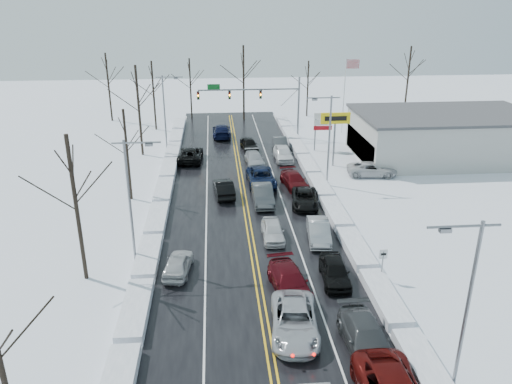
{
  "coord_description": "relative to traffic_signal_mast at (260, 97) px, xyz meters",
  "views": [
    {
      "loc": [
        -2.58,
        -36.01,
        17.8
      ],
      "look_at": [
        0.72,
        2.45,
        2.5
      ],
      "focal_mm": 35.0,
      "sensor_mm": 36.0,
      "label": 1
    }
  ],
  "objects": [
    {
      "name": "queued_car_4",
      "position": [
        -1.74,
        -29.26,
        -5.48
      ],
      "size": [
        1.71,
        4.15,
        1.41
      ],
      "primitive_type": "imported",
      "rotation": [
        0.0,
        0.0,
        -0.01
      ],
      "color": "silver",
      "rests_on": "ground"
    },
    {
      "name": "queued_car_16",
      "position": [
        1.78,
        -9.58,
        -5.48
      ],
      "size": [
        2.0,
        4.89,
        1.66
      ],
      "primitive_type": "imported",
      "rotation": [
        0.0,
        0.0,
        0.01
      ],
      "color": "white",
      "rests_on": "ground"
    },
    {
      "name": "streetlight_sw",
      "position": [
        -11.74,
        -31.99,
        -0.17
      ],
      "size": [
        3.2,
        0.25,
        9.0
      ],
      "color": "slate",
      "rests_on": "ground"
    },
    {
      "name": "streetlight_nw",
      "position": [
        -11.74,
        -3.99,
        -0.17
      ],
      "size": [
        3.2,
        0.25,
        9.0
      ],
      "color": "slate",
      "rests_on": "ground"
    },
    {
      "name": "queued_car_7",
      "position": [
        -1.65,
        -10.86,
        -5.48
      ],
      "size": [
        2.19,
        4.75,
        1.34
      ],
      "primitive_type": "imported",
      "rotation": [
        0.0,
        0.0,
        0.07
      ],
      "color": "#A2A5A9",
      "rests_on": "ground"
    },
    {
      "name": "streetlight_se",
      "position": [
        4.85,
        -45.99,
        -0.17
      ],
      "size": [
        3.2,
        0.25,
        9.0
      ],
      "color": "slate",
      "rests_on": "ground"
    },
    {
      "name": "tree_left_c",
      "position": [
        -13.95,
        -19.99,
        0.46
      ],
      "size": [
        3.4,
        3.4,
        8.5
      ],
      "color": "#2D231C",
      "rests_on": "ground"
    },
    {
      "name": "parked_car_0",
      "position": [
        10.39,
        -15.61,
        -5.48
      ],
      "size": [
        5.45,
        2.99,
        1.45
      ],
      "primitive_type": "imported",
      "rotation": [
        0.0,
        0.0,
        1.46
      ],
      "color": "silver",
      "rests_on": "ground"
    },
    {
      "name": "tree_far_b",
      "position": [
        -9.45,
        13.01,
        0.81
      ],
      "size": [
        3.6,
        3.6,
        9.0
      ],
      "color": "#2D231C",
      "rests_on": "ground"
    },
    {
      "name": "tires_plus_sign",
      "position": [
        7.05,
        -12.0,
        -0.49
      ],
      "size": [
        3.2,
        0.34,
        6.0
      ],
      "color": "slate",
      "rests_on": "ground"
    },
    {
      "name": "speed_limit_sign",
      "position": [
        4.75,
        -35.99,
        -3.84
      ],
      "size": [
        0.55,
        0.09,
        2.35
      ],
      "color": "slate",
      "rests_on": "ground"
    },
    {
      "name": "tree_far_d",
      "position": [
        8.55,
        12.51,
        0.46
      ],
      "size": [
        3.4,
        3.4,
        8.5
      ],
      "color": "#2D231C",
      "rests_on": "ground"
    },
    {
      "name": "tree_far_a",
      "position": [
        -21.45,
        12.01,
        1.51
      ],
      "size": [
        4.0,
        4.0,
        10.0
      ],
      "color": "#2D231C",
      "rests_on": "ground"
    },
    {
      "name": "tree_far_e",
      "position": [
        24.55,
        13.01,
        1.86
      ],
      "size": [
        4.2,
        4.2,
        10.5
      ],
      "color": "#2D231C",
      "rests_on": "ground"
    },
    {
      "name": "parked_car_1",
      "position": [
        13.43,
        -12.7,
        -5.48
      ],
      "size": [
        2.36,
        5.47,
        1.57
      ],
      "primitive_type": "imported",
      "rotation": [
        0.0,
        0.0,
        0.03
      ],
      "color": "#3F4144",
      "rests_on": "ground"
    },
    {
      "name": "streetlight_ne",
      "position": [
        4.85,
        -17.99,
        -0.17
      ],
      "size": [
        3.2,
        0.25,
        9.0
      ],
      "color": "slate",
      "rests_on": "ground"
    },
    {
      "name": "road_surface",
      "position": [
        -3.45,
        -25.99,
        -5.47
      ],
      "size": [
        14.0,
        84.0,
        0.01
      ],
      "primitive_type": "cube",
      "color": "black",
      "rests_on": "ground"
    },
    {
      "name": "queued_car_17",
      "position": [
        1.93,
        -5.65,
        -5.48
      ],
      "size": [
        1.82,
        4.77,
        1.55
      ],
      "primitive_type": "imported",
      "rotation": [
        0.0,
        0.0,
        -0.04
      ],
      "color": "#3E4043",
      "rests_on": "ground"
    },
    {
      "name": "traffic_signal_mast",
      "position": [
        0.0,
        0.0,
        0.0
      ],
      "size": [
        13.28,
        0.39,
        8.0
      ],
      "color": "slate",
      "rests_on": "ground"
    },
    {
      "name": "queued_car_13",
      "position": [
        1.78,
        -29.79,
        -5.48
      ],
      "size": [
        2.07,
        4.75,
        1.52
      ],
      "primitive_type": "imported",
      "rotation": [
        0.0,
        0.0,
        -0.1
      ],
      "color": "gray",
      "rests_on": "ground"
    },
    {
      "name": "flagpole",
      "position": [
        11.72,
        2.01,
        0.45
      ],
      "size": [
        1.87,
        1.2,
        10.0
      ],
      "color": "silver",
      "rests_on": "ground"
    },
    {
      "name": "oncoming_car_2",
      "position": [
        -5.07,
        1.27,
        -5.48
      ],
      "size": [
        2.43,
        5.8,
        1.67
      ],
      "primitive_type": "imported",
      "rotation": [
        0.0,
        0.0,
        3.16
      ],
      "color": "black",
      "rests_on": "ground"
    },
    {
      "name": "parked_car_2",
      "position": [
        11.59,
        -6.51,
        -5.48
      ],
      "size": [
        1.98,
        4.12,
        1.36
      ],
      "primitive_type": "imported",
      "rotation": [
        0.0,
        0.0,
        3.24
      ],
      "color": "black",
      "rests_on": "ground"
    },
    {
      "name": "ground",
      "position": [
        -3.45,
        -27.99,
        -5.48
      ],
      "size": [
        160.0,
        160.0,
        0.0
      ],
      "primitive_type": "plane",
      "color": "silver",
      "rests_on": "ground"
    },
    {
      "name": "queued_car_15",
      "position": [
        1.69,
        -18.22,
        -5.48
      ],
      "size": [
        2.64,
        5.11,
        1.42
      ],
      "primitive_type": "imported",
      "rotation": [
        0.0,
        0.0,
        0.14
      ],
      "color": "#46090D",
      "rests_on": "ground"
    },
    {
      "name": "tree_left_e",
      "position": [
        -14.25,
        6.01,
        1.16
      ],
      "size": [
        3.8,
        3.8,
        9.5
      ],
      "color": "#2D231C",
      "rests_on": "ground"
    },
    {
      "name": "oncoming_car_3",
      "position": [
        -8.79,
        -33.82,
        -5.48
      ],
      "size": [
        2.19,
        4.3,
        1.4
      ],
      "primitive_type": "imported",
      "rotation": [
        0.0,
        0.0,
        3.01
      ],
      "color": "#B8B8BA",
      "rests_on": "ground"
    },
    {
      "name": "tree_left_b",
      "position": [
        -14.95,
        -33.99,
        1.51
      ],
      "size": [
        4.0,
        4.0,
        10.0
      ],
      "color": "#2D231C",
      "rests_on": "ground"
    },
    {
      "name": "oncoming_car_0",
      "position": [
        -5.32,
        -19.94,
        -5.48
      ],
      "size": [
        2.13,
        4.94,
        1.58
      ],
      "primitive_type": "imported",
      "rotation": [
        0.0,
        0.0,
        3.24
      ],
      "color": "black",
      "rests_on": "ground"
    },
    {
      "name": "queued_car_12",
      "position": [
        1.65,
        -35.76,
        -5.48
      ],
      "size": [
        2.04,
        4.5,
        1.5
      ],
      "primitive_type": "imported",
      "rotation": [
        0.0,
        0.0,
        -0.06
      ],
      "color": "black",
      "rests_on": "ground"
    },
    {
      "name": "queued_car_2",
      "position": [
        -1.88,
        -40.97,
        -5.48
      ],
      "size": [
        3.19,
        5.88,
        1.57
      ],
      "primitive_type": "imported",
      "rotation": [
        0.0,
        0.0,
        -0.11
      ],
      "color": "#AEB0B6",
      "rests_on": "ground"
    },
    {
      "name": "tree_left_d",
      "position": [
        -14.65,
        -5.99,
        1.86
      ],
      "size": [
        4.2,
        4.2,
        10.5
      ],
      "color": "#2D231C",
      "rests_on": "ground"
    },
    {
      "name": "tree_far_c",
      "position": [
        -1.45,
        11.01,
        2.21
      ],
      "size": [
        4.4,
        4.4,
        11.0
      ],
      "color": "#2D231C",
      "rests_on": "ground"
    },
    {
      "name": "snow_bank_right",
      "position": [
        4.15,
        -25.99,
        -5.48
      ],
      "size": [
        1.57,
        72.0,
        0.67
      ],
      "primitive_type": "cube",
      "color": "white",
      "rests_on": "ground"
    },
    {
      "name": "queued_car_8",
      "position": [
        -1.83,
        -5.17,
        -5.48
      ],
      "size": [
        2.32,
        4.52,
        1.47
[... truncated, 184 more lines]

